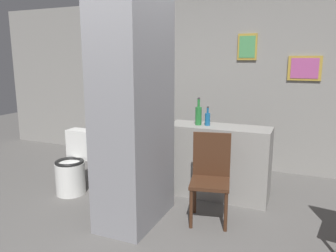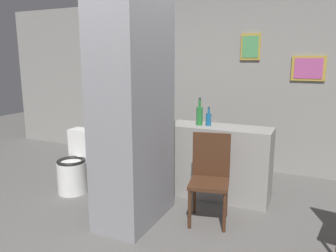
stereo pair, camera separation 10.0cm
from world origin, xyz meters
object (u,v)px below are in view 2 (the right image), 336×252
chair_near_pillar (210,174)px  bicycle (143,154)px  bottle_tall (199,115)px  toilet (75,166)px

chair_near_pillar → bicycle: chair_near_pillar is taller
bottle_tall → bicycle: bearing=169.8°
toilet → chair_near_pillar: bearing=-0.8°
toilet → chair_near_pillar: chair_near_pillar is taller
toilet → bottle_tall: bottle_tall is taller
toilet → bottle_tall: (1.47, 0.57, 0.68)m
bicycle → bottle_tall: size_ratio=5.15×
chair_near_pillar → bicycle: bearing=136.2°
bottle_tall → toilet: bearing=-158.9°
toilet → bottle_tall: bearing=21.1°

